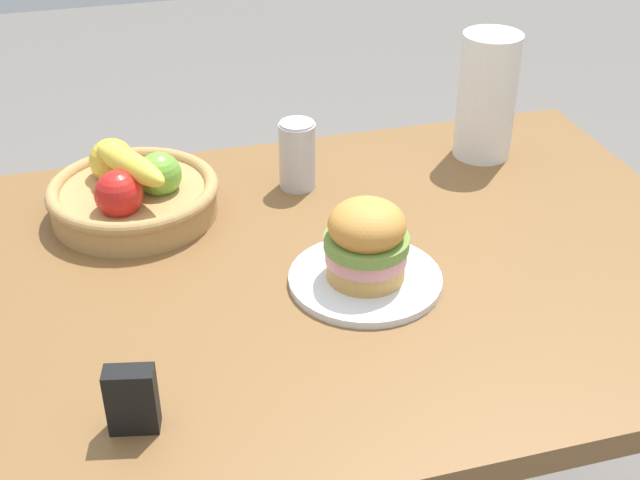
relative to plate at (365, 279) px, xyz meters
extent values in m
cube|color=brown|center=(-0.10, 0.06, -0.03)|extent=(1.40, 0.90, 0.04)
cylinder|color=brown|center=(0.52, 0.43, -0.40)|extent=(0.07, 0.07, 0.71)
cylinder|color=white|center=(0.00, 0.00, 0.00)|extent=(0.23, 0.23, 0.01)
cylinder|color=tan|center=(0.00, 0.00, 0.02)|extent=(0.12, 0.12, 0.03)
cylinder|color=pink|center=(0.00, 0.00, 0.05)|extent=(0.12, 0.12, 0.02)
cylinder|color=olive|center=(0.00, 0.00, 0.07)|extent=(0.13, 0.13, 0.02)
ellipsoid|color=gold|center=(0.00, 0.00, 0.10)|extent=(0.12, 0.12, 0.07)
cylinder|color=silver|center=(-0.02, 0.32, 0.05)|extent=(0.07, 0.07, 0.12)
cylinder|color=silver|center=(-0.02, 0.32, 0.12)|extent=(0.06, 0.06, 0.00)
cylinder|color=tan|center=(-0.32, 0.30, 0.02)|extent=(0.28, 0.28, 0.05)
torus|color=tan|center=(-0.32, 0.30, 0.04)|extent=(0.29, 0.29, 0.02)
sphere|color=#6BAD38|center=(-0.27, 0.29, 0.07)|extent=(0.08, 0.08, 0.08)
sphere|color=gold|center=(-0.34, 0.36, 0.07)|extent=(0.08, 0.08, 0.08)
sphere|color=red|center=(-0.34, 0.23, 0.07)|extent=(0.08, 0.08, 0.08)
ellipsoid|color=yellow|center=(-0.32, 0.27, 0.10)|extent=(0.14, 0.18, 0.05)
cylinder|color=white|center=(0.35, 0.35, 0.11)|extent=(0.11, 0.11, 0.24)
cube|color=black|center=(-0.36, -0.22, 0.04)|extent=(0.07, 0.04, 0.09)
camera|label=1|loc=(-0.36, -1.02, 0.75)|focal=48.43mm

